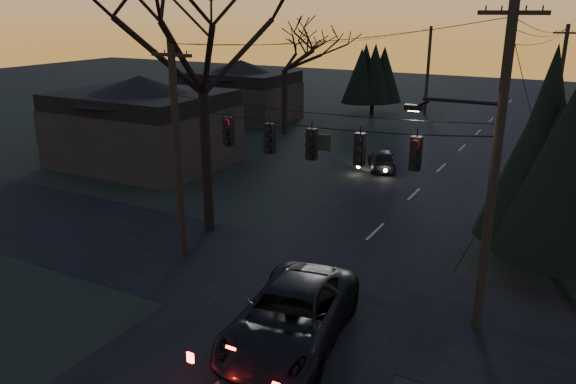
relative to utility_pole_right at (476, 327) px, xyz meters
The scene contains 15 objects.
main_road 11.41m from the utility_pole_right, 118.81° to the left, with size 8.00×120.00×0.02m, color black.
cross_road 5.50m from the utility_pole_right, behind, with size 60.00×7.00×0.02m, color black.
utility_pole_right is the anchor object (origin of this frame).
utility_pole_left 11.50m from the utility_pole_right, behind, with size 1.80×0.30×8.50m, color black, non-canonical shape.
utility_pole_far_r 28.00m from the utility_pole_right, 90.00° to the left, with size 1.80×0.30×8.50m, color black, non-canonical shape.
utility_pole_far_l 37.79m from the utility_pole_right, 107.72° to the left, with size 0.30×0.30×8.00m, color black, non-canonical shape.
span_signal_assembly 7.81m from the utility_pole_right, behind, with size 11.50×0.44×1.53m.
bare_tree_left 15.10m from the utility_pole_right, 167.56° to the left, with size 10.46×10.46×12.20m.
evergreen_right 7.29m from the utility_pole_right, 71.23° to the left, with size 4.46×4.46×8.31m.
bare_tree_dist 29.94m from the utility_pole_right, 130.58° to the left, with size 7.22×7.22×10.01m.
evergreen_dist 37.14m from the utility_pole_right, 115.34° to the left, with size 3.57×3.57×6.09m.
house_left_near 24.78m from the utility_pole_right, 156.04° to the left, with size 10.00×8.00×5.60m.
house_left_far 36.51m from the utility_pole_right, 134.44° to the left, with size 9.00×7.00×5.20m.
suv_near 5.94m from the utility_pole_right, 143.17° to the right, with size 2.88×6.26×1.74m, color black.
sedan_oncoming_a 18.17m from the utility_pole_right, 118.63° to the left, with size 1.50×3.74×1.27m, color black.
Camera 1 is at (7.62, -6.32, 9.51)m, focal length 35.00 mm.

